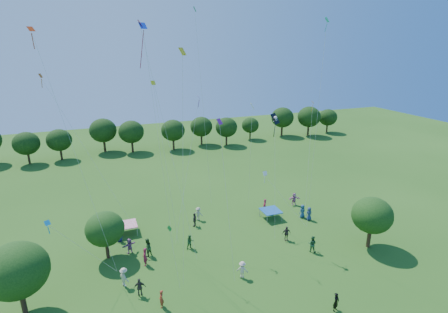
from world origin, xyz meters
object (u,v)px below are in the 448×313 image
near_tree_north (105,229)px  tent_blue (271,211)px  red_high_kite (151,74)px  pirate_kite (275,121)px  near_tree_west (17,270)px  tent_red_stripe (127,225)px  near_tree_east (372,215)px  man_in_black (336,302)px

near_tree_north → tent_blue: near_tree_north is taller
red_high_kite → pirate_kite: bearing=3.9°
near_tree_north → pirate_kite: (17.01, -2.13, 9.78)m
near_tree_north → red_high_kite: size_ratio=0.24×
near_tree_north → pirate_kite: 19.74m
pirate_kite → red_high_kite: 13.08m
near_tree_north → red_high_kite: 15.82m
near_tree_west → tent_blue: (25.59, 7.25, -2.94)m
tent_red_stripe → red_high_kite: size_ratio=0.11×
near_tree_east → red_high_kite: 25.60m
near_tree_north → red_high_kite: (4.93, -2.94, 14.74)m
near_tree_west → tent_red_stripe: near_tree_west is taller
near_tree_north → man_in_black: 21.84m
near_tree_east → man_in_black: size_ratio=3.41×
near_tree_north → red_high_kite: red_high_kite is taller
man_in_black → pirate_kite: size_ratio=0.13×
tent_red_stripe → man_in_black: (14.26, -18.30, -0.23)m
near_tree_east → man_in_black: bearing=-144.7°
near_tree_west → pirate_kite: 25.48m
near_tree_east → tent_blue: 11.63m
near_tree_east → tent_blue: size_ratio=2.50×
near_tree_west → near_tree_east: near_tree_west is taller
near_tree_east → man_in_black: near_tree_east is taller
tent_red_stripe → near_tree_east: bearing=-26.9°
near_tree_east → man_in_black: (-9.11, -6.46, -2.84)m
near_tree_east → tent_red_stripe: bearing=153.1°
tent_red_stripe → tent_blue: same height
tent_blue → red_high_kite: (-14.10, -4.55, 16.91)m
near_tree_east → pirate_kite: size_ratio=0.44×
tent_red_stripe → man_in_black: bearing=-52.1°
man_in_black → pirate_kite: (0.46, 11.91, 12.19)m
tent_blue → near_tree_west: bearing=-164.2°
near_tree_west → near_tree_east: bearing=-3.4°
tent_red_stripe → man_in_black: size_ratio=1.36×
near_tree_north → tent_blue: bearing=4.8°
near_tree_north → pirate_kite: size_ratio=0.39×
near_tree_west → tent_blue: near_tree_west is taller
near_tree_west → red_high_kite: red_high_kite is taller
man_in_black → pirate_kite: pirate_kite is taller
near_tree_north → near_tree_east: 26.76m
man_in_black → pirate_kite: 17.05m
near_tree_north → tent_red_stripe: bearing=61.6°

